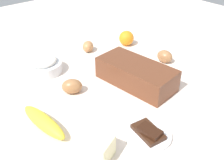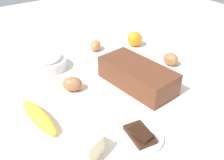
{
  "view_description": "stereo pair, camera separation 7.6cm",
  "coord_description": "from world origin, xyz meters",
  "px_view_note": "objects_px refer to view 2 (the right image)",
  "views": [
    {
      "loc": [
        0.56,
        -0.47,
        0.52
      ],
      "look_at": [
        0.0,
        0.0,
        0.04
      ],
      "focal_mm": 41.14,
      "sensor_mm": 36.0,
      "label": 1
    },
    {
      "loc": [
        0.61,
        -0.41,
        0.52
      ],
      "look_at": [
        0.0,
        0.0,
        0.04
      ],
      "focal_mm": 41.14,
      "sensor_mm": 36.0,
      "label": 2
    }
  ],
  "objects_px": {
    "egg_beside_bowl": "(171,59)",
    "egg_loose": "(72,84)",
    "loaf_pan": "(137,75)",
    "sugar_bowl": "(223,101)",
    "orange_fruit": "(135,39)",
    "butter_block": "(82,144)",
    "egg_near_butter": "(95,45)",
    "chocolate_plate": "(140,136)",
    "banana": "(39,117)",
    "flour_bowl": "(48,61)"
  },
  "relations": [
    {
      "from": "egg_loose",
      "to": "chocolate_plate",
      "type": "relative_size",
      "value": 0.54
    },
    {
      "from": "egg_near_butter",
      "to": "orange_fruit",
      "type": "bearing_deg",
      "value": 70.8
    },
    {
      "from": "egg_near_butter",
      "to": "egg_beside_bowl",
      "type": "xyz_separation_m",
      "value": [
        0.28,
        0.18,
        0.0
      ]
    },
    {
      "from": "egg_loose",
      "to": "sugar_bowl",
      "type": "bearing_deg",
      "value": 42.67
    },
    {
      "from": "sugar_bowl",
      "to": "orange_fruit",
      "type": "distance_m",
      "value": 0.52
    },
    {
      "from": "orange_fruit",
      "to": "butter_block",
      "type": "height_order",
      "value": "orange_fruit"
    },
    {
      "from": "butter_block",
      "to": "egg_loose",
      "type": "distance_m",
      "value": 0.29
    },
    {
      "from": "flour_bowl",
      "to": "egg_near_butter",
      "type": "distance_m",
      "value": 0.24
    },
    {
      "from": "sugar_bowl",
      "to": "orange_fruit",
      "type": "xyz_separation_m",
      "value": [
        -0.52,
        0.07,
        -0.0
      ]
    },
    {
      "from": "banana",
      "to": "egg_near_butter",
      "type": "height_order",
      "value": "egg_near_butter"
    },
    {
      "from": "flour_bowl",
      "to": "egg_near_butter",
      "type": "bearing_deg",
      "value": 97.83
    },
    {
      "from": "egg_beside_bowl",
      "to": "banana",
      "type": "bearing_deg",
      "value": -86.94
    },
    {
      "from": "loaf_pan",
      "to": "banana",
      "type": "distance_m",
      "value": 0.36
    },
    {
      "from": "loaf_pan",
      "to": "butter_block",
      "type": "distance_m",
      "value": 0.35
    },
    {
      "from": "flour_bowl",
      "to": "egg_near_butter",
      "type": "xyz_separation_m",
      "value": [
        -0.03,
        0.24,
        -0.01
      ]
    },
    {
      "from": "orange_fruit",
      "to": "egg_near_butter",
      "type": "relative_size",
      "value": 1.12
    },
    {
      "from": "chocolate_plate",
      "to": "loaf_pan",
      "type": "bearing_deg",
      "value": 142.77
    },
    {
      "from": "butter_block",
      "to": "chocolate_plate",
      "type": "relative_size",
      "value": 0.69
    },
    {
      "from": "flour_bowl",
      "to": "egg_loose",
      "type": "relative_size",
      "value": 2.04
    },
    {
      "from": "butter_block",
      "to": "egg_beside_bowl",
      "type": "relative_size",
      "value": 1.36
    },
    {
      "from": "loaf_pan",
      "to": "butter_block",
      "type": "relative_size",
      "value": 3.26
    },
    {
      "from": "orange_fruit",
      "to": "banana",
      "type": "bearing_deg",
      "value": -65.59
    },
    {
      "from": "flour_bowl",
      "to": "butter_block",
      "type": "relative_size",
      "value": 1.57
    },
    {
      "from": "loaf_pan",
      "to": "banana",
      "type": "xyz_separation_m",
      "value": [
        -0.01,
        -0.36,
        -0.02
      ]
    },
    {
      "from": "loaf_pan",
      "to": "orange_fruit",
      "type": "height_order",
      "value": "loaf_pan"
    },
    {
      "from": "orange_fruit",
      "to": "loaf_pan",
      "type": "bearing_deg",
      "value": -37.13
    },
    {
      "from": "orange_fruit",
      "to": "chocolate_plate",
      "type": "relative_size",
      "value": 0.52
    },
    {
      "from": "loaf_pan",
      "to": "egg_near_butter",
      "type": "xyz_separation_m",
      "value": [
        -0.32,
        0.02,
        -0.02
      ]
    },
    {
      "from": "egg_beside_bowl",
      "to": "egg_loose",
      "type": "relative_size",
      "value": 0.95
    },
    {
      "from": "egg_near_butter",
      "to": "sugar_bowl",
      "type": "bearing_deg",
      "value": 10.18
    },
    {
      "from": "loaf_pan",
      "to": "orange_fruit",
      "type": "bearing_deg",
      "value": 136.06
    },
    {
      "from": "banana",
      "to": "egg_beside_bowl",
      "type": "height_order",
      "value": "egg_beside_bowl"
    },
    {
      "from": "sugar_bowl",
      "to": "egg_near_butter",
      "type": "bearing_deg",
      "value": -169.82
    },
    {
      "from": "chocolate_plate",
      "to": "banana",
      "type": "bearing_deg",
      "value": -137.5
    },
    {
      "from": "loaf_pan",
      "to": "egg_loose",
      "type": "relative_size",
      "value": 4.22
    },
    {
      "from": "loaf_pan",
      "to": "chocolate_plate",
      "type": "relative_size",
      "value": 2.26
    },
    {
      "from": "loaf_pan",
      "to": "egg_loose",
      "type": "height_order",
      "value": "loaf_pan"
    },
    {
      "from": "orange_fruit",
      "to": "egg_near_butter",
      "type": "bearing_deg",
      "value": -109.2
    },
    {
      "from": "egg_loose",
      "to": "egg_beside_bowl",
      "type": "bearing_deg",
      "value": 81.43
    },
    {
      "from": "sugar_bowl",
      "to": "egg_loose",
      "type": "height_order",
      "value": "sugar_bowl"
    },
    {
      "from": "loaf_pan",
      "to": "banana",
      "type": "relative_size",
      "value": 1.54
    },
    {
      "from": "sugar_bowl",
      "to": "egg_beside_bowl",
      "type": "xyz_separation_m",
      "value": [
        -0.3,
        0.08,
        -0.01
      ]
    },
    {
      "from": "orange_fruit",
      "to": "egg_near_butter",
      "type": "distance_m",
      "value": 0.19
    },
    {
      "from": "sugar_bowl",
      "to": "butter_block",
      "type": "relative_size",
      "value": 1.58
    },
    {
      "from": "orange_fruit",
      "to": "egg_beside_bowl",
      "type": "relative_size",
      "value": 1.03
    },
    {
      "from": "banana",
      "to": "egg_loose",
      "type": "relative_size",
      "value": 2.73
    },
    {
      "from": "banana",
      "to": "egg_near_butter",
      "type": "distance_m",
      "value": 0.49
    },
    {
      "from": "egg_near_butter",
      "to": "chocolate_plate",
      "type": "bearing_deg",
      "value": -18.9
    },
    {
      "from": "flour_bowl",
      "to": "egg_near_butter",
      "type": "height_order",
      "value": "flour_bowl"
    },
    {
      "from": "butter_block",
      "to": "banana",
      "type": "bearing_deg",
      "value": -164.06
    }
  ]
}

